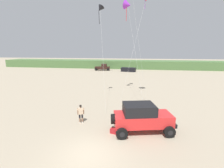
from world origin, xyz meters
name	(u,v)px	position (x,y,z in m)	size (l,w,h in m)	color
ground_plane	(89,154)	(0.00, 0.00, 0.00)	(220.00, 220.00, 0.00)	tan
dune_ridge	(128,64)	(-1.11, 48.67, 1.31)	(90.00, 8.23, 2.62)	#4C703D
jeep	(142,117)	(3.21, 3.47, 1.20)	(5.02, 3.30, 2.26)	red
person_watching	(81,113)	(-2.01, 4.14, 0.94)	(0.59, 0.42, 1.67)	#8C664C
cooler_box	(114,131)	(1.13, 2.82, 0.19)	(0.56, 0.36, 0.38)	#B21E23
distant_pickup	(103,67)	(-8.30, 40.80, 0.94)	(4.79, 2.85, 1.98)	black
distant_sedan	(128,70)	(-0.22, 38.99, 0.60)	(4.20, 1.70, 1.20)	black
kite_pink_ribbon	(128,5)	(1.15, 13.82, 11.88)	(3.12, 6.74, 12.62)	purple
kite_white_parafoil	(100,9)	(-1.92, 11.58, 11.02)	(2.30, 5.91, 11.54)	black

